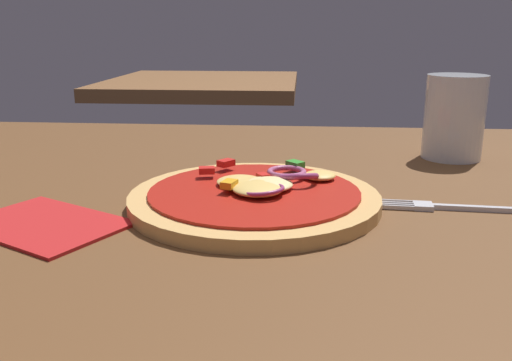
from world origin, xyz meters
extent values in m
cube|color=brown|center=(0.00, 0.00, 0.02)|extent=(1.32, 0.86, 0.04)
cylinder|color=tan|center=(0.04, -0.02, 0.05)|extent=(0.24, 0.24, 0.01)
cylinder|color=#A81C11|center=(0.04, -0.02, 0.05)|extent=(0.21, 0.21, 0.00)
ellipsoid|color=#E5BC60|center=(0.04, -0.02, 0.06)|extent=(0.03, 0.03, 0.01)
ellipsoid|color=#F4DB8E|center=(0.05, -0.01, 0.06)|extent=(0.05, 0.05, 0.01)
ellipsoid|color=#E5BC60|center=(0.02, 0.00, 0.06)|extent=(0.05, 0.05, 0.01)
ellipsoid|color=#E5BC60|center=(0.03, -0.01, 0.06)|extent=(0.05, 0.05, 0.01)
ellipsoid|color=#E5BC60|center=(0.10, 0.03, 0.06)|extent=(0.03, 0.03, 0.01)
ellipsoid|color=#E5BC60|center=(0.04, -0.03, 0.06)|extent=(0.05, 0.05, 0.01)
torus|color=#93386B|center=(0.05, -0.03, 0.06)|extent=(0.06, 0.06, 0.01)
torus|color=#93386B|center=(0.08, 0.01, 0.06)|extent=(0.05, 0.05, 0.02)
torus|color=#B25984|center=(0.07, 0.03, 0.06)|extent=(0.05, 0.05, 0.01)
cube|color=#2D8C28|center=(0.08, 0.05, 0.06)|extent=(0.02, 0.02, 0.01)
cube|color=red|center=(0.00, 0.06, 0.06)|extent=(0.02, 0.02, 0.01)
cube|color=red|center=(0.04, 0.01, 0.06)|extent=(0.02, 0.02, 0.01)
cube|color=orange|center=(0.01, -0.03, 0.06)|extent=(0.02, 0.02, 0.01)
cube|color=red|center=(-0.02, 0.02, 0.06)|extent=(0.02, 0.01, 0.01)
cube|color=silver|center=(0.27, -0.02, 0.04)|extent=(0.13, 0.02, 0.01)
cube|color=silver|center=(0.20, -0.01, 0.04)|extent=(0.02, 0.02, 0.01)
cube|color=silver|center=(0.17, 0.00, 0.04)|extent=(0.04, 0.00, 0.00)
cube|color=silver|center=(0.17, -0.01, 0.04)|extent=(0.04, 0.00, 0.00)
cube|color=silver|center=(0.17, -0.01, 0.04)|extent=(0.04, 0.00, 0.00)
cube|color=silver|center=(0.17, -0.02, 0.04)|extent=(0.04, 0.00, 0.00)
cylinder|color=silver|center=(0.28, 0.21, 0.09)|extent=(0.08, 0.08, 0.11)
cylinder|color=#9E510F|center=(0.28, 0.21, 0.08)|extent=(0.07, 0.07, 0.08)
cylinder|color=white|center=(0.28, 0.21, 0.13)|extent=(0.07, 0.07, 0.02)
cube|color=#B21E1E|center=(-0.14, -0.09, 0.04)|extent=(0.17, 0.15, 0.00)
cube|color=brown|center=(-0.25, 1.30, 0.02)|extent=(0.62, 0.66, 0.04)
camera|label=1|loc=(0.08, -0.52, 0.21)|focal=38.33mm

